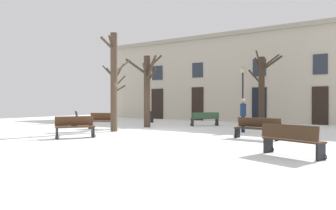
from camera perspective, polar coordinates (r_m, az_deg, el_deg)
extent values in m
plane|color=white|center=(17.10, -3.83, -4.57)|extent=(36.83, 36.83, 0.00)
cube|color=#BCB29E|center=(25.96, 10.39, 4.91)|extent=(23.02, 0.40, 6.98)
cube|color=#A09786|center=(26.17, 10.17, 12.04)|extent=(23.02, 0.30, 0.24)
cube|color=black|center=(29.06, -1.88, 0.21)|extent=(1.24, 0.08, 2.67)
cube|color=#262D38|center=(29.17, -1.88, 5.63)|extent=(1.12, 0.06, 1.24)
cube|color=black|center=(26.84, 5.18, 0.22)|extent=(1.09, 0.08, 2.71)
cube|color=#262D38|center=(26.96, 5.19, 6.09)|extent=(0.98, 0.06, 1.21)
cube|color=black|center=(24.73, 15.65, 0.01)|extent=(1.07, 0.08, 2.58)
cube|color=#262D38|center=(24.86, 15.67, 6.33)|extent=(0.97, 0.06, 1.29)
cube|color=black|center=(23.74, 25.04, -0.10)|extent=(1.01, 0.08, 2.54)
cube|color=#262D38|center=(23.86, 25.07, 6.49)|extent=(0.91, 0.06, 1.34)
cylinder|color=#4C3D2D|center=(17.07, -9.43, 3.95)|extent=(0.36, 0.36, 5.08)
cylinder|color=#4C3D2D|center=(17.51, -9.20, 8.37)|extent=(0.47, 0.69, 0.91)
cylinder|color=#4C3D2D|center=(17.61, -8.03, 6.63)|extent=(0.11, 1.32, 0.90)
cylinder|color=#4C3D2D|center=(17.62, -9.85, 10.38)|extent=(0.74, 0.42, 1.08)
cylinder|color=#4C3D2D|center=(16.97, -10.49, 10.47)|extent=(0.16, 0.97, 0.62)
cylinder|color=#423326|center=(19.61, -3.68, 2.36)|extent=(0.39, 0.39, 4.28)
cylinder|color=#423326|center=(19.36, -3.97, 5.77)|extent=(0.40, 0.77, 1.02)
cylinder|color=#423326|center=(19.70, -2.42, 7.43)|extent=(0.85, 0.60, 0.92)
cylinder|color=#423326|center=(20.06, -3.58, 4.69)|extent=(0.64, 0.85, 0.78)
cylinder|color=#423326|center=(19.08, -3.00, 6.26)|extent=(1.27, 0.86, 1.33)
cylinder|color=#423326|center=(19.46, -2.93, 5.10)|extent=(0.74, 0.13, 0.85)
cylinder|color=#423326|center=(19.41, -2.91, 6.96)|extent=(0.92, 0.32, 1.17)
cylinder|color=#423326|center=(19.71, -5.52, 6.67)|extent=(1.14, 0.95, 1.01)
cylinder|color=#4C3D2D|center=(26.56, -9.35, 1.77)|extent=(0.32, 0.32, 4.16)
cylinder|color=#4C3D2D|center=(26.27, -8.44, 2.81)|extent=(1.08, 0.26, 0.59)
cylinder|color=#4C3D2D|center=(26.72, -10.34, 5.68)|extent=(0.87, 0.69, 1.10)
cylinder|color=#4C3D2D|center=(26.30, -8.58, 5.69)|extent=(1.11, 0.15, 1.33)
cylinder|color=#4C3D2D|center=(26.58, -8.42, 4.09)|extent=(0.77, 0.69, 0.99)
cylinder|color=#4C3D2D|center=(26.15, -9.30, 6.39)|extent=(0.91, 0.87, 1.17)
cylinder|color=#4C3D2D|center=(26.23, -9.98, 5.41)|extent=(0.30, 1.08, 0.89)
cylinder|color=#382B1E|center=(21.26, 16.03, 2.28)|extent=(0.38, 0.38, 4.34)
cylinder|color=#382B1E|center=(20.64, 15.62, 7.46)|extent=(0.29, 1.59, 1.05)
cylinder|color=#382B1E|center=(20.98, 17.41, 7.25)|extent=(1.29, 0.60, 0.79)
cylinder|color=#382B1E|center=(21.62, 15.50, 6.75)|extent=(0.72, 0.53, 1.02)
cylinder|color=#382B1E|center=(21.68, 17.67, 6.97)|extent=(1.13, 1.10, 1.04)
cylinder|color=#382B1E|center=(21.67, 14.98, 4.72)|extent=(1.10, 0.58, 1.04)
cylinder|color=black|center=(23.46, 12.93, 1.17)|extent=(0.10, 0.10, 3.55)
cylinder|color=black|center=(23.50, 12.92, -2.92)|extent=(0.22, 0.22, 0.20)
cube|color=beige|center=(23.56, 12.95, 5.94)|extent=(0.24, 0.24, 0.36)
cone|color=black|center=(23.58, 12.95, 6.37)|extent=(0.30, 0.30, 0.14)
cylinder|color=black|center=(23.96, -3.01, -2.14)|extent=(0.38, 0.38, 0.78)
torus|color=black|center=(23.94, -3.01, -1.17)|extent=(0.41, 0.41, 0.04)
cube|color=#3D2819|center=(13.87, 15.27, -4.00)|extent=(1.88, 0.58, 0.05)
cube|color=#3D2819|center=(14.05, 15.60, -2.96)|extent=(1.86, 0.24, 0.40)
cube|color=black|center=(14.25, 12.04, -4.75)|extent=(0.09, 0.42, 0.43)
torus|color=black|center=(14.10, 11.71, -5.36)|extent=(0.17, 0.04, 0.17)
cube|color=black|center=(13.58, 18.66, -5.03)|extent=(0.09, 0.42, 0.43)
torus|color=black|center=(13.43, 18.40, -5.68)|extent=(0.17, 0.04, 0.17)
cube|color=#51331E|center=(14.34, -15.91, -3.70)|extent=(1.23, 1.62, 0.05)
cube|color=#51331E|center=(14.54, -16.04, -2.69)|extent=(0.92, 1.43, 0.40)
cube|color=black|center=(14.27, -18.86, -4.68)|extent=(0.40, 0.27, 0.47)
torus|color=black|center=(14.10, -18.78, -5.38)|extent=(0.11, 0.16, 0.17)
cube|color=black|center=(14.49, -13.00, -4.58)|extent=(0.40, 0.27, 0.47)
torus|color=black|center=(14.32, -12.85, -5.27)|extent=(0.11, 0.16, 0.17)
cube|color=#3D2819|center=(21.86, -16.22, -2.29)|extent=(1.66, 1.38, 0.05)
cube|color=#3D2819|center=(21.86, -15.71, -1.60)|extent=(1.48, 1.14, 0.45)
cube|color=black|center=(22.68, -16.32, -2.75)|extent=(0.28, 0.34, 0.44)
torus|color=black|center=(22.69, -16.73, -3.11)|extent=(0.15, 0.13, 0.17)
cube|color=black|center=(21.06, -16.10, -3.01)|extent=(0.28, 0.34, 0.44)
torus|color=black|center=(21.06, -16.54, -3.39)|extent=(0.15, 0.13, 0.17)
cube|color=#3D2819|center=(9.88, 20.94, -5.74)|extent=(1.81, 1.01, 0.05)
cube|color=#3D2819|center=(9.70, 20.31, -4.42)|extent=(1.69, 0.69, 0.41)
cube|color=black|center=(9.48, 25.13, -7.42)|extent=(0.19, 0.38, 0.46)
torus|color=black|center=(9.65, 25.61, -8.19)|extent=(0.17, 0.09, 0.17)
cube|color=black|center=(10.38, 17.12, -6.69)|extent=(0.19, 0.38, 0.46)
torus|color=black|center=(10.53, 17.66, -7.41)|extent=(0.17, 0.09, 0.17)
cube|color=#2D4C33|center=(20.79, 6.43, -2.36)|extent=(1.46, 1.63, 0.05)
cube|color=#2D4C33|center=(20.62, 6.62, -1.79)|extent=(1.24, 1.44, 0.35)
cube|color=black|center=(21.13, 8.53, -2.95)|extent=(0.32, 0.28, 0.47)
torus|color=black|center=(21.28, 8.37, -3.33)|extent=(0.13, 0.15, 0.17)
cube|color=black|center=(20.51, 4.26, -3.05)|extent=(0.32, 0.28, 0.47)
torus|color=black|center=(20.66, 4.12, -3.45)|extent=(0.13, 0.15, 0.17)
cube|color=#51331E|center=(18.66, -11.38, -2.80)|extent=(1.56, 1.01, 0.05)
cube|color=#51331E|center=(18.81, -11.18, -2.00)|extent=(1.44, 0.74, 0.43)
cube|color=black|center=(18.94, -13.38, -3.42)|extent=(0.21, 0.36, 0.43)
torus|color=black|center=(18.80, -13.56, -3.87)|extent=(0.17, 0.10, 0.17)
cube|color=black|center=(18.43, -9.33, -3.52)|extent=(0.21, 0.36, 0.43)
torus|color=black|center=(18.29, -9.49, -3.98)|extent=(0.17, 0.10, 0.17)
cylinder|color=black|center=(16.68, 13.05, -3.31)|extent=(0.14, 0.14, 0.81)
cylinder|color=black|center=(16.86, 12.92, -3.27)|extent=(0.14, 0.14, 0.81)
cube|color=navy|center=(16.73, 12.99, -0.83)|extent=(0.39, 0.44, 0.63)
sphere|color=tan|center=(16.73, 12.99, 0.73)|extent=(0.22, 0.22, 0.22)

